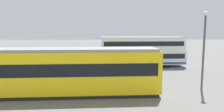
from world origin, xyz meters
name	(u,v)px	position (x,y,z in m)	size (l,w,h in m)	color
ground_plane	(124,68)	(0.00, 0.00, 0.00)	(160.00, 160.00, 0.00)	slate
double_decker_bus	(142,51)	(-2.45, -1.33, 2.00)	(11.22, 3.09, 3.91)	white
tram_yellow	(54,71)	(6.14, 10.31, 1.80)	(15.57, 3.07, 3.46)	yellow
pedestrian_near_railing	(77,68)	(5.19, 4.99, 1.05)	(0.44, 0.44, 1.81)	#33384C
pedestrian_crossing	(124,80)	(0.90, 9.81, 0.92)	(0.45, 0.45, 1.61)	black
pedestrian_railing	(114,70)	(1.53, 4.73, 0.75)	(9.77, 0.31, 1.08)	gray
info_sign	(81,62)	(4.70, 5.67, 1.74)	(1.18, 0.17, 2.48)	slate
street_lamp	(204,44)	(-5.42, 9.33, 3.68)	(0.36, 0.36, 6.23)	#4C4C51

